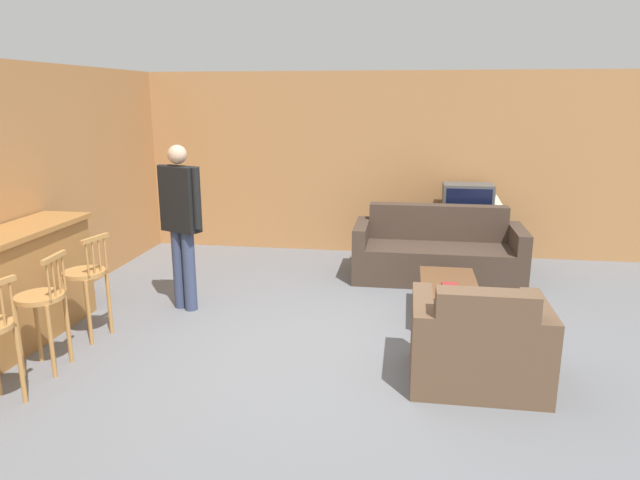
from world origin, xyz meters
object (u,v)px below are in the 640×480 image
at_px(bar_chair_mid, 42,306).
at_px(bar_chair_far, 86,281).
at_px(couch_far, 437,254).
at_px(tv_unit, 465,243).
at_px(armchair_near, 478,346).
at_px(table_lamp, 496,203).
at_px(person_by_window, 181,218).
at_px(book_on_table, 450,285).
at_px(coffee_table, 449,287).
at_px(tv, 467,204).

xyz_separation_m(bar_chair_mid, bar_chair_far, (-0.00, 0.67, 0.00)).
bearing_deg(bar_chair_far, couch_far, 35.19).
height_order(bar_chair_far, tv_unit, bar_chair_far).
xyz_separation_m(bar_chair_far, couch_far, (3.36, 2.37, -0.24)).
bearing_deg(armchair_near, couch_far, 94.20).
height_order(bar_chair_mid, armchair_near, bar_chair_mid).
bearing_deg(table_lamp, person_by_window, -146.93).
bearing_deg(book_on_table, armchair_near, -83.31).
relative_size(tv_unit, table_lamp, 2.46).
height_order(couch_far, book_on_table, couch_far).
relative_size(bar_chair_far, person_by_window, 0.57).
distance_m(coffee_table, person_by_window, 2.89).
bearing_deg(table_lamp, tv, -179.52).
distance_m(coffee_table, tv, 2.26).
bearing_deg(coffee_table, bar_chair_far, -163.77).
height_order(armchair_near, book_on_table, armchair_near).
height_order(bar_chair_mid, tv, tv).
relative_size(armchair_near, person_by_window, 0.59).
height_order(tv, table_lamp, tv).
bearing_deg(table_lamp, book_on_table, -107.52).
height_order(couch_far, person_by_window, person_by_window).
bearing_deg(tv_unit, table_lamp, 0.00).
xyz_separation_m(bar_chair_mid, book_on_table, (3.42, 1.53, -0.15)).
bearing_deg(bar_chair_mid, person_by_window, 68.31).
xyz_separation_m(couch_far, book_on_table, (0.06, -1.52, 0.09)).
distance_m(armchair_near, tv_unit, 3.55).
height_order(book_on_table, person_by_window, person_by_window).
distance_m(bar_chair_mid, couch_far, 4.54).
bearing_deg(bar_chair_mid, couch_far, 42.14).
xyz_separation_m(armchair_near, person_by_window, (-2.95, 1.24, 0.69)).
height_order(bar_chair_far, couch_far, bar_chair_far).
xyz_separation_m(bar_chair_far, book_on_table, (3.42, 0.85, -0.15)).
bearing_deg(couch_far, coffee_table, -87.76).
height_order(bar_chair_mid, bar_chair_far, same).
relative_size(couch_far, tv_unit, 1.98).
distance_m(tv, book_on_table, 2.38).
height_order(coffee_table, person_by_window, person_by_window).
relative_size(bar_chair_far, table_lamp, 2.37).
height_order(armchair_near, table_lamp, table_lamp).
xyz_separation_m(coffee_table, book_on_table, (0.00, -0.14, 0.07)).
xyz_separation_m(coffee_table, table_lamp, (0.74, 2.18, 0.51)).
xyz_separation_m(bar_chair_far, coffee_table, (3.42, 0.99, -0.22)).
xyz_separation_m(bar_chair_mid, coffee_table, (3.42, 1.67, -0.22)).
bearing_deg(book_on_table, bar_chair_mid, -155.96).
height_order(bar_chair_far, table_lamp, bar_chair_far).
xyz_separation_m(tv_unit, book_on_table, (-0.36, -2.32, 0.14)).
relative_size(couch_far, table_lamp, 4.87).
bearing_deg(bar_chair_far, armchair_near, -5.96).
bearing_deg(bar_chair_mid, armchair_near, 4.80).
bearing_deg(couch_far, tv, 62.70).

